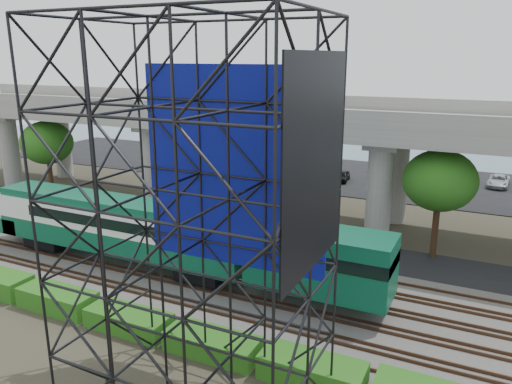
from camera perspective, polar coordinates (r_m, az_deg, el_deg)
The scene contains 13 objects.
ground at distance 31.16m, azimuth -10.60°, elevation -11.09°, with size 140.00×140.00×0.00m, color #474233.
ballast_bed at distance 32.58m, azimuth -8.52°, elevation -9.58°, with size 90.00×12.00×0.20m, color slate.
service_road at distance 39.34m, azimuth -1.57°, elevation -5.04°, with size 90.00×5.00×0.08m, color black.
parking_lot at distance 60.33m, azimuth 8.69°, elevation 2.04°, with size 90.00×18.00×0.08m, color black.
harbor_water at distance 81.24m, azimuth 13.32°, elevation 5.20°, with size 140.00×40.00×0.03m, color slate.
rail_tracks at distance 32.50m, azimuth -8.53°, elevation -9.29°, with size 90.00×9.52×0.16m.
commuter_train at distance 33.07m, azimuth -12.66°, elevation -4.21°, with size 29.30×3.06×4.30m.
overpass at distance 42.31m, azimuth 1.46°, elevation 7.84°, with size 80.00×12.00×12.40m.
scaffold_tower at distance 18.19m, azimuth -7.16°, elevation -4.91°, with size 9.36×6.36×15.00m.
hedge_strip at distance 27.38m, azimuth -14.33°, elevation -13.94°, with size 34.60×1.80×1.20m.
trees at distance 44.83m, azimuth -3.62°, elevation 4.82°, with size 40.94×16.94×7.69m.
suv at distance 39.67m, azimuth -4.46°, elevation -3.84°, with size 2.17×4.71×1.31m, color black.
parked_cars at distance 59.21m, azimuth 10.38°, elevation 2.36°, with size 38.64×9.59×1.30m.
Camera 1 is at (16.94, -22.26, 13.73)m, focal length 35.00 mm.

